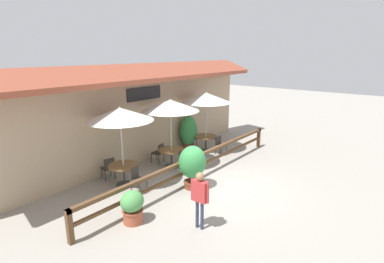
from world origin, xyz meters
The scene contains 19 objects.
ground_plane centered at (0.00, 0.00, 0.00)m, with size 60.00×60.00×0.00m, color gray.
building_facade centered at (0.00, 4.10, 2.17)m, with size 14.28×1.49×4.23m.
patio_railing centered at (0.00, 1.05, 0.70)m, with size 10.40×0.14×0.95m.
patio_umbrella_near centered at (-2.04, 2.80, 2.62)m, with size 2.31×2.31×2.88m.
dining_table_near centered at (-2.04, 2.80, 0.61)m, with size 1.09×1.09×0.76m.
chair_near_streetside centered at (-2.12, 1.97, 0.48)m, with size 0.47×0.47×0.86m.
chair_near_wallside centered at (-2.11, 3.62, 0.48)m, with size 0.50×0.50×0.86m.
patio_umbrella_middle centered at (0.34, 2.64, 2.62)m, with size 2.31×2.31×2.88m.
dining_table_middle centered at (0.34, 2.64, 0.61)m, with size 1.09×1.09×0.76m.
chair_middle_streetside centered at (0.33, 1.89, 0.48)m, with size 0.43×0.43×0.86m.
chair_middle_wallside centered at (0.34, 3.39, 0.48)m, with size 0.48×0.48×0.86m.
patio_umbrella_far centered at (2.92, 2.75, 2.62)m, with size 2.31×2.31×2.88m.
dining_table_far centered at (2.92, 2.75, 0.61)m, with size 1.09×1.09×0.76m.
chair_far_streetside centered at (2.92, 1.92, 0.48)m, with size 0.48×0.48×0.86m.
chair_far_wallside centered at (2.95, 3.59, 0.48)m, with size 0.50×0.50×0.86m.
potted_plant_small_flowering centered at (-3.50, 0.59, 0.50)m, with size 0.68×0.62×0.96m.
potted_plant_broad_leaf centered at (-0.70, 0.68, 0.90)m, with size 1.01×0.91×1.55m.
potted_plant_tall_tropical centered at (2.57, 3.55, 0.89)m, with size 0.90×0.81×1.70m.
pedestrian centered at (-2.55, -1.05, 1.05)m, with size 0.22×0.58×1.64m.
Camera 1 is at (-8.35, -5.44, 4.68)m, focal length 28.00 mm.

